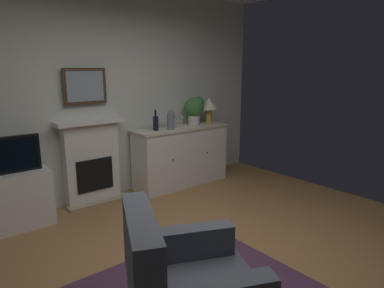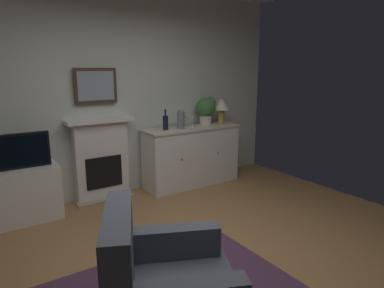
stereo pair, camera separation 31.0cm
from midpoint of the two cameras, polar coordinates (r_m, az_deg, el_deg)
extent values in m
cube|color=#9E7042|center=(3.28, 6.88, -20.47)|extent=(5.29, 4.62, 0.10)
cube|color=silver|center=(4.72, -11.13, 8.32)|extent=(5.29, 0.06, 2.80)
cube|color=white|center=(4.65, -13.18, -2.79)|extent=(0.70, 0.18, 1.05)
cube|color=tan|center=(4.73, -12.43, -9.03)|extent=(0.77, 0.20, 0.03)
cube|color=black|center=(4.61, -12.67, -4.67)|extent=(0.48, 0.02, 0.42)
cube|color=white|center=(4.51, -13.39, 3.87)|extent=(0.87, 0.27, 0.05)
cube|color=#473323|center=(4.54, -14.00, 9.46)|extent=(0.55, 0.03, 0.45)
cube|color=#8C99A8|center=(4.52, -13.93, 9.46)|extent=(0.47, 0.01, 0.37)
cube|color=white|center=(5.13, 1.66, -2.17)|extent=(1.46, 0.45, 0.85)
cube|color=beige|center=(5.03, 1.69, 2.70)|extent=(1.49, 0.48, 0.03)
sphere|color=brown|center=(4.75, 0.15, -2.63)|extent=(0.02, 0.02, 0.02)
sphere|color=brown|center=(5.12, 6.13, -1.56)|extent=(0.02, 0.02, 0.02)
cylinder|color=#B79338|center=(5.35, 6.57, 4.57)|extent=(0.10, 0.10, 0.22)
cone|color=#EFE5C6|center=(5.33, 6.62, 6.70)|extent=(0.26, 0.26, 0.18)
cylinder|color=black|center=(4.78, -2.63, 3.56)|extent=(0.08, 0.08, 0.20)
cylinder|color=black|center=(4.76, -2.64, 5.28)|extent=(0.03, 0.03, 0.09)
cylinder|color=silver|center=(5.00, 0.90, 2.84)|extent=(0.06, 0.06, 0.00)
cylinder|color=silver|center=(4.99, 0.90, 3.38)|extent=(0.01, 0.01, 0.09)
cone|color=silver|center=(4.98, 0.90, 4.29)|extent=(0.07, 0.07, 0.07)
cylinder|color=silver|center=(5.07, 1.83, 2.98)|extent=(0.06, 0.06, 0.00)
cylinder|color=silver|center=(5.07, 1.84, 3.51)|extent=(0.01, 0.01, 0.09)
cone|color=silver|center=(5.05, 1.85, 4.41)|extent=(0.07, 0.07, 0.07)
cylinder|color=slate|center=(4.85, -0.07, 3.94)|extent=(0.11, 0.11, 0.24)
sphere|color=slate|center=(4.83, -0.07, 5.34)|extent=(0.08, 0.08, 0.08)
cube|color=white|center=(4.33, -24.45, -7.70)|extent=(0.75, 0.42, 0.63)
cube|color=black|center=(4.17, -25.05, -1.09)|extent=(0.62, 0.06, 0.40)
cube|color=black|center=(4.14, -24.97, -1.18)|extent=(0.57, 0.01, 0.35)
cylinder|color=beige|center=(5.23, 4.00, 4.00)|extent=(0.18, 0.18, 0.14)
sphere|color=#3D753D|center=(5.20, 4.03, 6.17)|extent=(0.30, 0.30, 0.30)
sphere|color=#3D753D|center=(5.21, 4.77, 6.94)|extent=(0.18, 0.18, 0.18)
cube|color=#474C56|center=(2.12, -7.91, -17.65)|extent=(0.46, 0.76, 0.50)
cube|color=#474C56|center=(2.50, -0.16, -16.26)|extent=(0.71, 0.42, 0.22)
camera|label=1|loc=(0.15, -87.36, 0.59)|focal=31.75mm
camera|label=2|loc=(0.15, 92.64, -0.59)|focal=31.75mm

